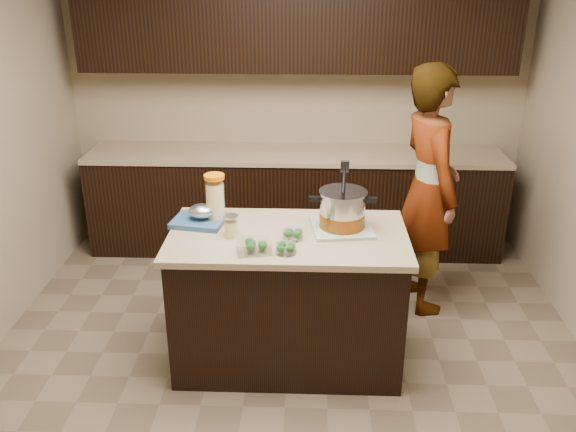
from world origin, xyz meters
name	(u,v)px	position (x,y,z in m)	size (l,w,h in m)	color
ground_plane	(288,357)	(0.00, 0.00, 0.00)	(4.00, 4.00, 0.00)	brown
room_shell	(288,101)	(0.00, 0.00, 1.71)	(4.04, 4.04, 2.72)	tan
back_cabinets	(296,146)	(0.00, 1.74, 0.94)	(3.60, 0.63, 2.33)	black
island	(288,298)	(0.00, 0.00, 0.45)	(1.46, 0.81, 0.90)	black
dish_towel	(342,227)	(0.33, 0.09, 0.91)	(0.36, 0.36, 0.02)	#507652
stock_pot	(342,211)	(0.33, 0.09, 1.02)	(0.41, 0.30, 0.42)	#B7B7BC
lemonade_pitcher	(215,200)	(-0.46, 0.17, 1.05)	(0.15, 0.15, 0.31)	#E6D78C
mason_jar	(231,226)	(-0.34, -0.04, 0.96)	(0.11, 0.11, 0.15)	#E6D78C
broccoli_tub_left	(293,235)	(0.03, -0.07, 0.93)	(0.15, 0.15, 0.06)	silver
broccoli_tub_right	(286,249)	(0.00, -0.26, 0.93)	(0.16, 0.16, 0.06)	silver
broccoli_tub_rect	(254,247)	(-0.19, -0.25, 0.93)	(0.22, 0.18, 0.07)	silver
blue_tray	(200,217)	(-0.56, 0.14, 0.94)	(0.36, 0.31, 0.12)	navy
person	(428,191)	(0.98, 0.76, 0.91)	(0.66, 0.44, 1.82)	gray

